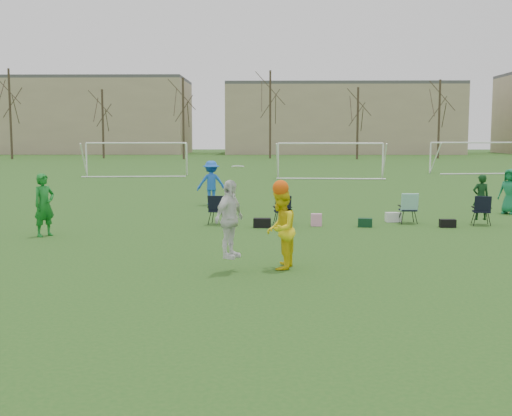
{
  "coord_description": "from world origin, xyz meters",
  "views": [
    {
      "loc": [
        -0.44,
        -13.04,
        2.89
      ],
      "look_at": [
        -0.69,
        1.63,
        1.25
      ],
      "focal_mm": 45.0,
      "sensor_mm": 36.0,
      "label": 1
    }
  ],
  "objects_px": {
    "fielder_green_far": "(510,191)",
    "goal_left": "(137,150)",
    "goal_right": "(475,149)",
    "fielder_blue": "(211,183)",
    "fielder_green_near": "(44,205)",
    "center_contest": "(261,224)",
    "goal_mid": "(330,150)"
  },
  "relations": [
    {
      "from": "center_contest",
      "to": "goal_right",
      "type": "height_order",
      "value": "goal_right"
    },
    {
      "from": "goal_right",
      "to": "fielder_blue",
      "type": "bearing_deg",
      "value": -135.98
    },
    {
      "from": "fielder_blue",
      "to": "goal_mid",
      "type": "relative_size",
      "value": 0.25
    },
    {
      "from": "fielder_blue",
      "to": "center_contest",
      "type": "relative_size",
      "value": 0.82
    },
    {
      "from": "fielder_green_near",
      "to": "fielder_green_far",
      "type": "height_order",
      "value": "fielder_green_near"
    },
    {
      "from": "fielder_green_near",
      "to": "fielder_blue",
      "type": "xyz_separation_m",
      "value": [
        4.11,
        8.61,
        0.02
      ]
    },
    {
      "from": "goal_right",
      "to": "goal_left",
      "type": "bearing_deg",
      "value": -179.25
    },
    {
      "from": "goal_left",
      "to": "center_contest",
      "type": "bearing_deg",
      "value": -79.21
    },
    {
      "from": "fielder_green_far",
      "to": "goal_left",
      "type": "height_order",
      "value": "goal_left"
    },
    {
      "from": "goal_left",
      "to": "goal_right",
      "type": "bearing_deg",
      "value": 3.75
    },
    {
      "from": "fielder_green_near",
      "to": "goal_left",
      "type": "distance_m",
      "value": 28.86
    },
    {
      "from": "goal_mid",
      "to": "goal_left",
      "type": "bearing_deg",
      "value": 175.87
    },
    {
      "from": "fielder_blue",
      "to": "goal_mid",
      "type": "distance_m",
      "value": 19.32
    },
    {
      "from": "fielder_blue",
      "to": "goal_right",
      "type": "xyz_separation_m",
      "value": [
        18.79,
        24.06,
        0.99
      ]
    },
    {
      "from": "fielder_blue",
      "to": "goal_mid",
      "type": "bearing_deg",
      "value": -118.51
    },
    {
      "from": "fielder_green_far",
      "to": "fielder_green_near",
      "type": "bearing_deg",
      "value": -115.12
    },
    {
      "from": "fielder_green_near",
      "to": "goal_left",
      "type": "height_order",
      "value": "goal_left"
    },
    {
      "from": "fielder_blue",
      "to": "goal_right",
      "type": "distance_m",
      "value": 30.54
    },
    {
      "from": "fielder_blue",
      "to": "goal_right",
      "type": "bearing_deg",
      "value": -135.9
    },
    {
      "from": "fielder_blue",
      "to": "goal_left",
      "type": "relative_size",
      "value": 0.25
    },
    {
      "from": "fielder_blue",
      "to": "fielder_green_near",
      "type": "bearing_deg",
      "value": 56.56
    },
    {
      "from": "goal_left",
      "to": "goal_right",
      "type": "xyz_separation_m",
      "value": [
        26.0,
        4.0,
        0.0
      ]
    },
    {
      "from": "fielder_green_near",
      "to": "goal_right",
      "type": "relative_size",
      "value": 0.25
    },
    {
      "from": "fielder_green_near",
      "to": "goal_mid",
      "type": "xyz_separation_m",
      "value": [
        10.9,
        26.67,
        1.01
      ]
    },
    {
      "from": "fielder_blue",
      "to": "goal_mid",
      "type": "height_order",
      "value": "goal_mid"
    },
    {
      "from": "center_contest",
      "to": "fielder_green_near",
      "type": "bearing_deg",
      "value": 143.63
    },
    {
      "from": "center_contest",
      "to": "goal_left",
      "type": "relative_size",
      "value": 0.31
    },
    {
      "from": "fielder_green_near",
      "to": "goal_right",
      "type": "bearing_deg",
      "value": 1.05
    },
    {
      "from": "fielder_green_near",
      "to": "fielder_blue",
      "type": "height_order",
      "value": "fielder_blue"
    },
    {
      "from": "fielder_green_far",
      "to": "goal_left",
      "type": "xyz_separation_m",
      "value": [
        -18.66,
        22.99,
        1.08
      ]
    },
    {
      "from": "center_contest",
      "to": "goal_left",
      "type": "bearing_deg",
      "value": 105.79
    },
    {
      "from": "fielder_blue",
      "to": "goal_right",
      "type": "height_order",
      "value": "goal_right"
    }
  ]
}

